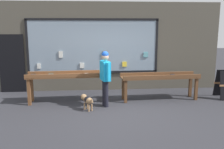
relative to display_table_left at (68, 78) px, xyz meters
name	(u,v)px	position (x,y,z in m)	size (l,w,h in m)	color
ground_plane	(117,109)	(1.48, -0.87, -0.77)	(40.00, 40.00, 0.00)	#2D2D33
shopfront_facade	(108,47)	(1.40, 1.52, 0.85)	(8.19, 0.29, 3.26)	#4C473D
display_table_left	(68,78)	(0.00, 0.00, 0.00)	(2.56, 0.72, 0.96)	brown
display_table_right	(160,79)	(2.96, -0.01, -0.07)	(2.56, 0.72, 0.87)	brown
person_browsing	(105,75)	(1.15, -0.56, 0.20)	(0.31, 0.65, 1.66)	black
small_dog	(87,100)	(0.61, -0.85, -0.47)	(0.40, 0.53, 0.43)	#99724C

